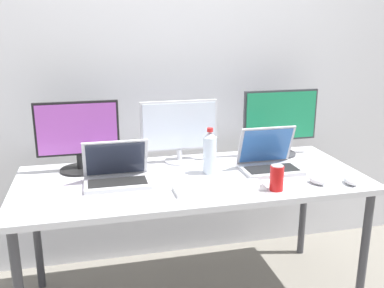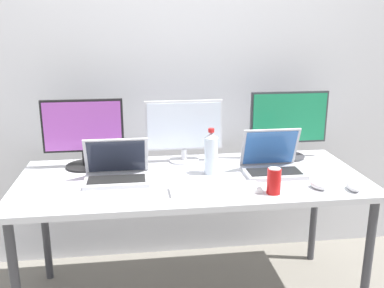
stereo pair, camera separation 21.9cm
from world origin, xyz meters
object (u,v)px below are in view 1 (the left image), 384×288
at_px(monitor_left, 78,135).
at_px(mouse_by_keyboard, 351,180).
at_px(water_bottle, 210,153).
at_px(keyboard_main, 219,188).
at_px(laptop_secondary, 269,160).
at_px(work_desk, 192,187).
at_px(monitor_right, 280,121).
at_px(laptop_silver, 117,173).
at_px(mouse_by_laptop, 317,180).
at_px(soda_can_near_keyboard, 277,178).
at_px(monitor_center, 179,130).

bearing_deg(monitor_left, mouse_by_keyboard, -21.68).
bearing_deg(water_bottle, keyboard_main, -95.06).
bearing_deg(laptop_secondary, work_desk, -177.92).
height_order(monitor_right, mouse_by_keyboard, monitor_right).
bearing_deg(laptop_silver, monitor_left, 127.38).
bearing_deg(monitor_right, work_desk, -156.40).
bearing_deg(mouse_by_laptop, monitor_left, 136.72).
xyz_separation_m(laptop_secondary, water_bottle, (-0.33, 0.02, 0.06)).
bearing_deg(laptop_silver, mouse_by_laptop, -14.18).
xyz_separation_m(monitor_left, keyboard_main, (0.66, -0.45, -0.19)).
bearing_deg(monitor_left, keyboard_main, -34.39).
bearing_deg(mouse_by_keyboard, monitor_left, 172.02).
bearing_deg(monitor_right, soda_can_near_keyboard, -115.52).
distance_m(monitor_right, mouse_by_laptop, 0.55).
xyz_separation_m(monitor_right, laptop_secondary, (-0.17, -0.25, -0.16)).
xyz_separation_m(laptop_silver, laptop_secondary, (0.82, 0.01, 0.00)).
height_order(water_bottle, soda_can_near_keyboard, water_bottle).
height_order(monitor_left, laptop_secondary, monitor_left).
bearing_deg(water_bottle, monitor_left, 163.49).
height_order(monitor_right, keyboard_main, monitor_right).
xyz_separation_m(laptop_secondary, keyboard_main, (-0.35, -0.22, -0.05)).
xyz_separation_m(water_bottle, soda_can_near_keyboard, (0.25, -0.31, -0.05)).
distance_m(laptop_secondary, mouse_by_laptop, 0.30).
bearing_deg(water_bottle, monitor_center, 117.30).
bearing_deg(mouse_by_laptop, soda_can_near_keyboard, 166.29).
bearing_deg(monitor_right, keyboard_main, -137.92).
distance_m(laptop_silver, laptop_secondary, 0.82).
distance_m(laptop_silver, keyboard_main, 0.52).
bearing_deg(laptop_secondary, monitor_center, 150.58).
height_order(monitor_center, water_bottle, monitor_center).
distance_m(monitor_left, laptop_silver, 0.33).
distance_m(mouse_by_laptop, soda_can_near_keyboard, 0.24).
distance_m(monitor_center, soda_can_near_keyboard, 0.66).
bearing_deg(soda_can_near_keyboard, water_bottle, 128.22).
xyz_separation_m(keyboard_main, mouse_by_laptop, (0.50, -0.04, 0.01)).
bearing_deg(soda_can_near_keyboard, monitor_right, 64.48).
xyz_separation_m(laptop_silver, mouse_by_keyboard, (1.14, -0.29, -0.03)).
distance_m(monitor_left, soda_can_near_keyboard, 1.07).
distance_m(monitor_right, mouse_by_keyboard, 0.60).
bearing_deg(soda_can_near_keyboard, monitor_left, 150.93).
distance_m(monitor_left, keyboard_main, 0.82).
distance_m(laptop_silver, soda_can_near_keyboard, 0.79).
height_order(mouse_by_keyboard, water_bottle, water_bottle).
bearing_deg(monitor_right, mouse_by_keyboard, -75.75).
height_order(keyboard_main, mouse_by_keyboard, mouse_by_keyboard).
distance_m(work_desk, laptop_secondary, 0.45).
bearing_deg(monitor_center, work_desk, -87.69).
bearing_deg(mouse_by_laptop, mouse_by_keyboard, -34.30).
bearing_deg(work_desk, mouse_by_laptop, -22.59).
xyz_separation_m(monitor_center, water_bottle, (0.12, -0.23, -0.08)).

